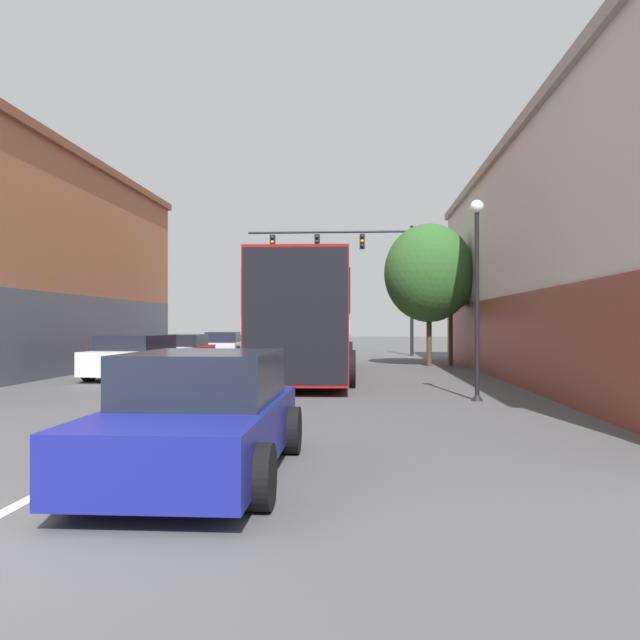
# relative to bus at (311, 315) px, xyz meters

# --- Properties ---
(lane_center_line) EXTENTS (0.14, 44.87, 0.01)m
(lane_center_line) POSITION_rel_bus_xyz_m (-1.51, 0.43, -1.98)
(lane_center_line) COLOR silver
(lane_center_line) RESTS_ON ground_plane
(building_right_storefront) EXTENTS (8.18, 24.94, 7.21)m
(building_right_storefront) POSITION_rel_bus_xyz_m (9.89, -1.37, 1.74)
(building_right_storefront) COLOR beige
(building_right_storefront) RESTS_ON ground_plane
(bus) EXTENTS (3.07, 12.79, 3.53)m
(bus) POSITION_rel_bus_xyz_m (0.00, 0.00, 0.00)
(bus) COLOR maroon
(bus) RESTS_ON ground_plane
(hatchback_foreground) EXTENTS (2.01, 4.01, 1.37)m
(hatchback_foreground) POSITION_rel_bus_xyz_m (-0.11, -13.61, -1.33)
(hatchback_foreground) COLOR navy
(hatchback_foreground) RESTS_ON ground_plane
(parked_car_left_near) EXTENTS (2.23, 4.57, 1.27)m
(parked_car_left_near) POSITION_rel_bus_xyz_m (-5.67, 12.36, -1.38)
(parked_car_left_near) COLOR silver
(parked_car_left_near) RESTS_ON ground_plane
(parked_car_left_mid) EXTENTS (2.05, 4.31, 1.29)m
(parked_car_left_mid) POSITION_rel_bus_xyz_m (-5.35, 3.83, -1.36)
(parked_car_left_mid) COLOR red
(parked_car_left_mid) RESTS_ON ground_plane
(parked_car_left_far) EXTENTS (2.40, 4.57, 1.35)m
(parked_car_left_far) POSITION_rel_bus_xyz_m (-5.31, -1.38, -1.32)
(parked_car_left_far) COLOR silver
(parked_car_left_far) RESTS_ON ground_plane
(traffic_signal_gantry) EXTENTS (8.88, 0.36, 6.93)m
(traffic_signal_gantry) POSITION_rel_bus_xyz_m (1.44, 12.86, 3.20)
(traffic_signal_gantry) COLOR black
(traffic_signal_gantry) RESTS_ON ground_plane
(street_lamp) EXTENTS (0.30, 0.30, 4.44)m
(street_lamp) POSITION_rel_bus_xyz_m (4.23, -6.57, 0.49)
(street_lamp) COLOR black
(street_lamp) RESTS_ON ground_plane
(street_tree_near) EXTENTS (3.61, 3.24, 5.73)m
(street_tree_near) POSITION_rel_bus_xyz_m (4.39, 4.79, 1.77)
(street_tree_near) COLOR #4C3823
(street_tree_near) RESTS_ON ground_plane
(street_tree_far) EXTENTS (2.42, 2.18, 4.95)m
(street_tree_far) POSITION_rel_bus_xyz_m (5.32, 5.30, 1.63)
(street_tree_far) COLOR #3D2D1E
(street_tree_far) RESTS_ON ground_plane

